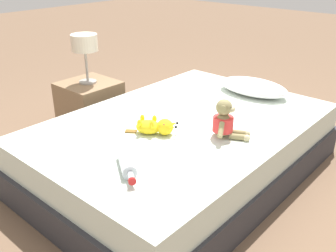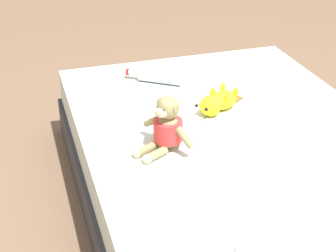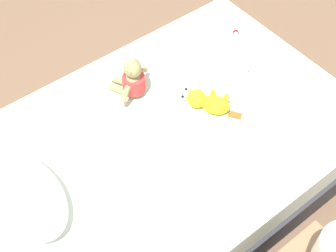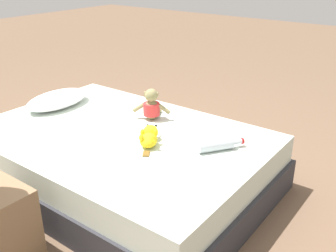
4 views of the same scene
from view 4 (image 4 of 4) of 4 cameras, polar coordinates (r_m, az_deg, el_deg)
The scene contains 6 objects.
ground_plane at distance 2.86m, azimuth -6.72°, elevation -8.25°, with size 16.00×16.00×0.00m, color brown.
bed at distance 2.76m, azimuth -6.91°, elevation -4.81°, with size 1.37×2.01×0.40m.
pillow at distance 3.23m, azimuth -15.91°, elevation 3.76°, with size 0.56×0.33×0.11m.
plush_monkey at distance 2.85m, azimuth -2.39°, elevation 2.89°, with size 0.25×0.27×0.24m.
plush_yellow_creature at distance 2.49m, azimuth -2.75°, elevation -1.55°, with size 0.31×0.22×0.10m.
glass_bottle at distance 2.42m, azimuth 7.16°, elevation -2.75°, with size 0.28×0.22×0.07m.
Camera 4 is at (-1.73, -1.71, 1.50)m, focal length 41.58 mm.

